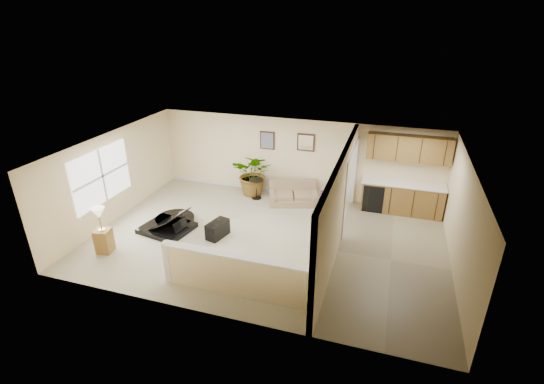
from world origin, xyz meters
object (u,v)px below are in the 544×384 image
(piano, at_px, (167,212))
(lamp_stand, at_px, (103,233))
(piano_bench, at_px, (218,229))
(small_plant, at_px, (324,202))
(palm_plant, at_px, (254,174))
(accent_table, at_px, (256,186))
(loveseat, at_px, (294,193))

(piano, bearing_deg, lamp_stand, -109.74)
(lamp_stand, bearing_deg, piano_bench, 32.22)
(piano, relative_size, small_plant, 2.76)
(palm_plant, bearing_deg, small_plant, -10.32)
(piano, distance_m, small_plant, 4.58)
(small_plant, bearing_deg, accent_table, 176.10)
(piano, height_order, palm_plant, palm_plant)
(piano, relative_size, accent_table, 2.62)
(loveseat, height_order, accent_table, loveseat)
(piano_bench, relative_size, small_plant, 1.08)
(accent_table, xyz_separation_m, small_plant, (2.22, -0.15, -0.15))
(palm_plant, bearing_deg, accent_table, -59.14)
(loveseat, height_order, small_plant, loveseat)
(piano, xyz_separation_m, palm_plant, (1.51, 2.83, 0.20))
(accent_table, bearing_deg, palm_plant, 120.86)
(loveseat, relative_size, accent_table, 2.68)
(piano, relative_size, palm_plant, 1.18)
(lamp_stand, bearing_deg, piano, 60.19)
(piano, bearing_deg, small_plant, 41.66)
(piano_bench, bearing_deg, palm_plant, 89.88)
(piano, distance_m, piano_bench, 1.53)
(accent_table, relative_size, small_plant, 1.06)
(loveseat, distance_m, lamp_stand, 5.59)
(small_plant, bearing_deg, piano_bench, -134.80)
(piano_bench, xyz_separation_m, lamp_stand, (-2.37, -1.49, 0.29))
(piano_bench, height_order, small_plant, small_plant)
(loveseat, bearing_deg, piano, -155.39)
(small_plant, relative_size, lamp_stand, 0.51)
(piano_bench, height_order, accent_table, accent_table)
(piano, distance_m, accent_table, 3.05)
(loveseat, xyz_separation_m, accent_table, (-1.21, -0.09, 0.09))
(piano_bench, bearing_deg, accent_table, 86.08)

